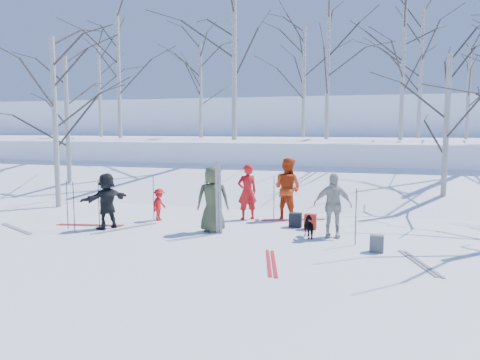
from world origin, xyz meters
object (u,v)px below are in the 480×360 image
(skier_olive_center, at_px, (213,199))
(backpack_red, at_px, (310,222))
(skier_red_seated, at_px, (159,205))
(skier_cream_east, at_px, (333,205))
(backpack_dark, at_px, (296,220))
(skier_grey_west, at_px, (107,201))
(skier_redor_behind, at_px, (287,188))
(skier_red_north, at_px, (247,192))
(dog, at_px, (310,227))
(backpack_grey, at_px, (377,244))

(skier_olive_center, height_order, backpack_red, skier_olive_center)
(skier_red_seated, bearing_deg, skier_cream_east, -93.39)
(skier_cream_east, xyz_separation_m, backpack_dark, (-1.08, 0.92, -0.61))
(skier_olive_center, relative_size, skier_red_seated, 1.83)
(skier_grey_west, distance_m, backpack_dark, 5.22)
(skier_olive_center, height_order, skier_red_seated, skier_olive_center)
(skier_cream_east, bearing_deg, skier_olive_center, 176.10)
(skier_redor_behind, xyz_separation_m, skier_cream_east, (1.53, -2.07, -0.11))
(skier_red_north, height_order, skier_redor_behind, skier_redor_behind)
(dog, distance_m, backpack_dark, 1.25)
(skier_olive_center, bearing_deg, backpack_grey, 150.49)
(skier_red_north, relative_size, skier_redor_behind, 0.90)
(skier_red_seated, bearing_deg, backpack_dark, -82.63)
(skier_red_seated, bearing_deg, skier_red_north, -65.52)
(skier_redor_behind, xyz_separation_m, backpack_grey, (2.62, -3.25, -0.73))
(skier_olive_center, relative_size, skier_red_north, 1.05)
(backpack_grey, bearing_deg, skier_cream_east, 132.37)
(skier_red_north, xyz_separation_m, dog, (2.15, -1.80, -0.56))
(skier_olive_center, bearing_deg, skier_red_seated, -42.38)
(skier_redor_behind, distance_m, backpack_red, 1.74)
(skier_grey_west, distance_m, backpack_grey, 7.14)
(skier_redor_behind, bearing_deg, backpack_grey, 152.91)
(backpack_grey, height_order, backpack_dark, backpack_dark)
(skier_red_seated, bearing_deg, backpack_grey, -102.46)
(backpack_dark, bearing_deg, skier_grey_west, -161.80)
(backpack_grey, bearing_deg, skier_red_north, 143.29)
(skier_redor_behind, relative_size, skier_cream_east, 1.14)
(backpack_grey, distance_m, backpack_dark, 3.02)
(skier_cream_east, bearing_deg, skier_redor_behind, 118.10)
(skier_cream_east, xyz_separation_m, skier_grey_west, (-6.01, -0.70, -0.05))
(skier_grey_west, bearing_deg, backpack_grey, 111.59)
(skier_olive_center, xyz_separation_m, backpack_grey, (4.19, -0.94, -0.69))
(skier_cream_east, xyz_separation_m, dog, (-0.52, -0.19, -0.54))
(skier_cream_east, relative_size, backpack_red, 3.88)
(skier_redor_behind, distance_m, backpack_grey, 4.24)
(skier_grey_west, bearing_deg, skier_olive_center, 124.36)
(dog, bearing_deg, backpack_red, -109.90)
(dog, height_order, backpack_grey, dog)
(skier_olive_center, xyz_separation_m, skier_cream_east, (3.11, 0.25, -0.06))
(skier_cream_east, distance_m, dog, 0.78)
(backpack_red, distance_m, backpack_dark, 0.47)
(skier_olive_center, relative_size, backpack_grey, 4.61)
(dog, bearing_deg, skier_grey_west, -22.41)
(skier_grey_west, bearing_deg, backpack_red, 130.67)
(skier_redor_behind, distance_m, backpack_dark, 1.43)
(skier_red_seated, xyz_separation_m, skier_grey_west, (-0.87, -1.42, 0.29))
(backpack_grey, bearing_deg, skier_olive_center, 167.38)
(skier_red_seated, height_order, backpack_red, skier_red_seated)
(skier_redor_behind, distance_m, skier_grey_west, 5.27)
(skier_olive_center, relative_size, skier_redor_behind, 0.95)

